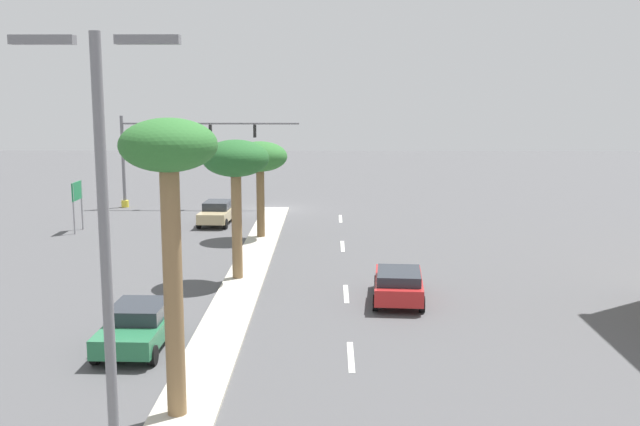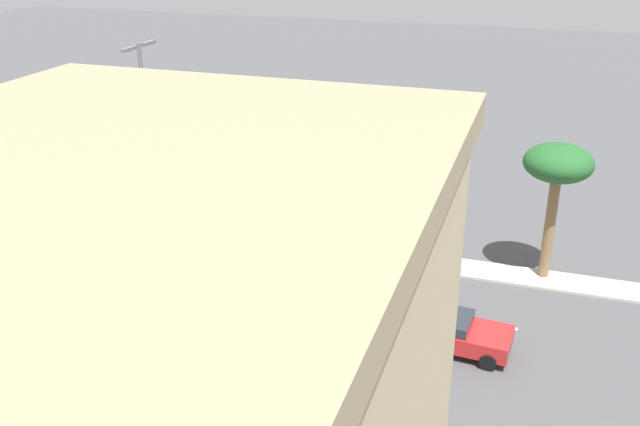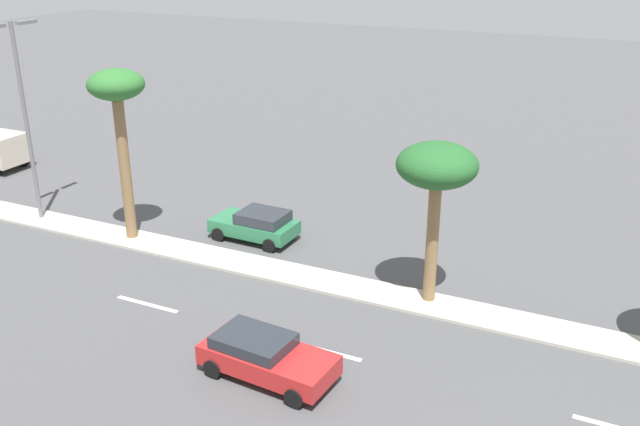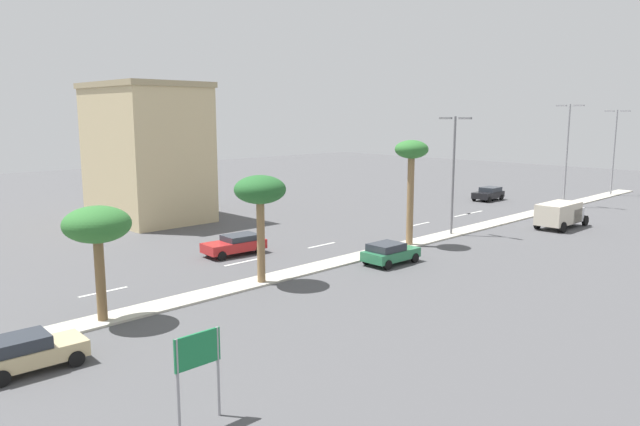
{
  "view_description": "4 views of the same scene",
  "coord_description": "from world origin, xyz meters",
  "px_view_note": "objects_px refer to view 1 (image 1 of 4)",
  "views": [
    {
      "loc": [
        -3.88,
        53.0,
        8.69
      ],
      "look_at": [
        -3.45,
        22.26,
        3.48
      ],
      "focal_mm": 42.06,
      "sensor_mm": 36.0,
      "label": 1
    },
    {
      "loc": [
        -30.0,
        20.88,
        15.34
      ],
      "look_at": [
        0.62,
        30.9,
        1.66
      ],
      "focal_mm": 39.49,
      "sensor_mm": 36.0,
      "label": 2
    },
    {
      "loc": [
        -23.14,
        13.55,
        13.3
      ],
      "look_at": [
        2.37,
        25.68,
        1.98
      ],
      "focal_mm": 39.37,
      "sensor_mm": 36.0,
      "label": 3
    },
    {
      "loc": [
        26.64,
        -0.87,
        9.8
      ],
      "look_at": [
        1.36,
        23.8,
        3.88
      ],
      "focal_mm": 33.24,
      "sensor_mm": 36.0,
      "label": 4
    }
  ],
  "objects_px": {
    "traffic_signal_gantry": "(167,150)",
    "sedan_green_near": "(137,326)",
    "sedan_red_mid": "(399,283)",
    "palm_tree_leading": "(236,163)",
    "street_lamp_leading": "(106,256)",
    "sedan_tan_trailing": "(217,213)",
    "directional_road_sign": "(77,196)",
    "palm_tree_outboard": "(260,159)",
    "palm_tree_trailing": "(169,170)"
  },
  "relations": [
    {
      "from": "sedan_red_mid",
      "to": "palm_tree_outboard",
      "type": "bearing_deg",
      "value": -61.94
    },
    {
      "from": "palm_tree_leading",
      "to": "street_lamp_leading",
      "type": "bearing_deg",
      "value": 90.53
    },
    {
      "from": "traffic_signal_gantry",
      "to": "directional_road_sign",
      "type": "height_order",
      "value": "traffic_signal_gantry"
    },
    {
      "from": "traffic_signal_gantry",
      "to": "sedan_tan_trailing",
      "type": "xyz_separation_m",
      "value": [
        -4.56,
        6.82,
        -3.42
      ]
    },
    {
      "from": "traffic_signal_gantry",
      "to": "street_lamp_leading",
      "type": "distance_m",
      "value": 41.43
    },
    {
      "from": "directional_road_sign",
      "to": "palm_tree_outboard",
      "type": "xyz_separation_m",
      "value": [
        -11.23,
        1.87,
        2.42
      ]
    },
    {
      "from": "traffic_signal_gantry",
      "to": "sedan_green_near",
      "type": "xyz_separation_m",
      "value": [
        -5.32,
        29.68,
        -3.42
      ]
    },
    {
      "from": "traffic_signal_gantry",
      "to": "sedan_green_near",
      "type": "height_order",
      "value": "traffic_signal_gantry"
    },
    {
      "from": "directional_road_sign",
      "to": "palm_tree_outboard",
      "type": "height_order",
      "value": "palm_tree_outboard"
    },
    {
      "from": "palm_tree_trailing",
      "to": "sedan_red_mid",
      "type": "relative_size",
      "value": 1.73
    },
    {
      "from": "palm_tree_leading",
      "to": "palm_tree_trailing",
      "type": "bearing_deg",
      "value": 90.58
    },
    {
      "from": "traffic_signal_gantry",
      "to": "palm_tree_trailing",
      "type": "xyz_separation_m",
      "value": [
        -7.74,
        35.0,
        2.43
      ]
    },
    {
      "from": "sedan_tan_trailing",
      "to": "directional_road_sign",
      "type": "bearing_deg",
      "value": 17.27
    },
    {
      "from": "palm_tree_trailing",
      "to": "sedan_red_mid",
      "type": "distance_m",
      "value": 14.25
    },
    {
      "from": "palm_tree_leading",
      "to": "street_lamp_leading",
      "type": "xyz_separation_m",
      "value": [
        -0.18,
        19.98,
        0.36
      ]
    },
    {
      "from": "palm_tree_leading",
      "to": "street_lamp_leading",
      "type": "height_order",
      "value": "street_lamp_leading"
    },
    {
      "from": "palm_tree_leading",
      "to": "palm_tree_outboard",
      "type": "bearing_deg",
      "value": -91.11
    },
    {
      "from": "sedan_green_near",
      "to": "sedan_red_mid",
      "type": "xyz_separation_m",
      "value": [
        -9.26,
        -5.72,
        -0.01
      ]
    },
    {
      "from": "sedan_red_mid",
      "to": "sedan_green_near",
      "type": "bearing_deg",
      "value": 31.71
    },
    {
      "from": "directional_road_sign",
      "to": "palm_tree_outboard",
      "type": "distance_m",
      "value": 11.64
    },
    {
      "from": "directional_road_sign",
      "to": "palm_tree_trailing",
      "type": "bearing_deg",
      "value": 113.54
    },
    {
      "from": "directional_road_sign",
      "to": "street_lamp_leading",
      "type": "distance_m",
      "value": 33.48
    },
    {
      "from": "directional_road_sign",
      "to": "sedan_red_mid",
      "type": "height_order",
      "value": "directional_road_sign"
    },
    {
      "from": "traffic_signal_gantry",
      "to": "sedan_red_mid",
      "type": "distance_m",
      "value": 28.26
    },
    {
      "from": "directional_road_sign",
      "to": "palm_tree_leading",
      "type": "relative_size",
      "value": 0.49
    },
    {
      "from": "palm_tree_leading",
      "to": "sedan_tan_trailing",
      "type": "distance_m",
      "value": 14.91
    },
    {
      "from": "street_lamp_leading",
      "to": "sedan_tan_trailing",
      "type": "relative_size",
      "value": 2.43
    },
    {
      "from": "directional_road_sign",
      "to": "sedan_green_near",
      "type": "distance_m",
      "value": 22.23
    },
    {
      "from": "street_lamp_leading",
      "to": "sedan_tan_trailing",
      "type": "distance_m",
      "value": 34.35
    },
    {
      "from": "traffic_signal_gantry",
      "to": "street_lamp_leading",
      "type": "xyz_separation_m",
      "value": [
        -7.78,
        40.66,
        1.53
      ]
    },
    {
      "from": "directional_road_sign",
      "to": "street_lamp_leading",
      "type": "relative_size",
      "value": 0.32
    },
    {
      "from": "traffic_signal_gantry",
      "to": "palm_tree_leading",
      "type": "xyz_separation_m",
      "value": [
        -7.6,
        20.69,
        1.17
      ]
    },
    {
      "from": "palm_tree_leading",
      "to": "sedan_green_near",
      "type": "bearing_deg",
      "value": 75.83
    },
    {
      "from": "sedan_tan_trailing",
      "to": "sedan_red_mid",
      "type": "distance_m",
      "value": 19.85
    },
    {
      "from": "palm_tree_trailing",
      "to": "sedan_green_near",
      "type": "relative_size",
      "value": 1.96
    },
    {
      "from": "palm_tree_outboard",
      "to": "street_lamp_leading",
      "type": "bearing_deg",
      "value": 90.0
    },
    {
      "from": "directional_road_sign",
      "to": "palm_tree_trailing",
      "type": "relative_size",
      "value": 0.39
    },
    {
      "from": "sedan_green_near",
      "to": "palm_tree_trailing",
      "type": "bearing_deg",
      "value": 114.44
    },
    {
      "from": "traffic_signal_gantry",
      "to": "sedan_green_near",
      "type": "bearing_deg",
      "value": 100.17
    },
    {
      "from": "sedan_green_near",
      "to": "palm_tree_leading",
      "type": "bearing_deg",
      "value": -104.17
    },
    {
      "from": "directional_road_sign",
      "to": "sedan_red_mid",
      "type": "xyz_separation_m",
      "value": [
        -18.03,
        14.65,
        -1.45
      ]
    },
    {
      "from": "traffic_signal_gantry",
      "to": "sedan_red_mid",
      "type": "bearing_deg",
      "value": 121.33
    },
    {
      "from": "directional_road_sign",
      "to": "palm_tree_outboard",
      "type": "bearing_deg",
      "value": 170.52
    },
    {
      "from": "palm_tree_leading",
      "to": "sedan_red_mid",
      "type": "bearing_deg",
      "value": 154.92
    },
    {
      "from": "palm_tree_trailing",
      "to": "sedan_tan_trailing",
      "type": "height_order",
      "value": "palm_tree_trailing"
    },
    {
      "from": "directional_road_sign",
      "to": "palm_tree_leading",
      "type": "distance_m",
      "value": 16.16
    },
    {
      "from": "palm_tree_trailing",
      "to": "sedan_green_near",
      "type": "bearing_deg",
      "value": -65.56
    },
    {
      "from": "palm_tree_outboard",
      "to": "street_lamp_leading",
      "type": "distance_m",
      "value": 29.5
    },
    {
      "from": "sedan_green_near",
      "to": "sedan_red_mid",
      "type": "bearing_deg",
      "value": -148.29
    },
    {
      "from": "directional_road_sign",
      "to": "sedan_red_mid",
      "type": "relative_size",
      "value": 0.67
    }
  ]
}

